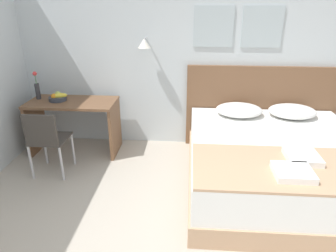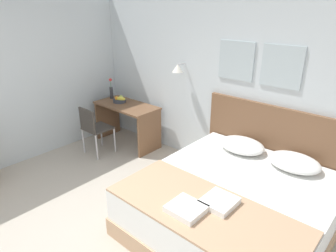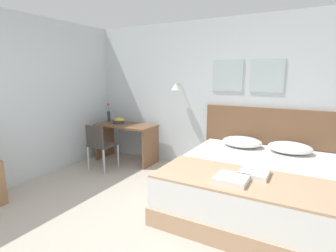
# 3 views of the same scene
# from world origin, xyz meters

# --- Properties ---
(wall_back) EXTENTS (5.44, 0.31, 2.65)m
(wall_back) POSITION_xyz_m (0.01, 2.75, 1.33)
(wall_back) COLOR silver
(wall_back) RESTS_ON ground_plane
(bed) EXTENTS (1.98, 2.09, 0.59)m
(bed) POSITION_xyz_m (1.07, 1.62, 0.29)
(bed) COLOR tan
(bed) RESTS_ON ground_plane
(headboard) EXTENTS (2.10, 0.06, 1.19)m
(headboard) POSITION_xyz_m (1.07, 2.69, 0.60)
(headboard) COLOR brown
(headboard) RESTS_ON ground_plane
(pillow_left) EXTENTS (0.61, 0.48, 0.16)m
(pillow_left) POSITION_xyz_m (0.73, 2.38, 0.67)
(pillow_left) COLOR white
(pillow_left) RESTS_ON bed
(pillow_right) EXTENTS (0.61, 0.48, 0.16)m
(pillow_right) POSITION_xyz_m (1.42, 2.38, 0.67)
(pillow_right) COLOR white
(pillow_right) RESTS_ON bed
(throw_blanket) EXTENTS (1.92, 0.84, 0.02)m
(throw_blanket) POSITION_xyz_m (1.07, 1.01, 0.60)
(throw_blanket) COLOR tan
(throw_blanket) RESTS_ON bed
(folded_towel_near_foot) EXTENTS (0.30, 0.32, 0.06)m
(folded_towel_near_foot) POSITION_xyz_m (1.16, 1.16, 0.65)
(folded_towel_near_foot) COLOR white
(folded_towel_near_foot) RESTS_ON throw_blanket
(folded_towel_mid_bed) EXTENTS (0.33, 0.30, 0.06)m
(folded_towel_mid_bed) POSITION_xyz_m (0.98, 0.87, 0.65)
(folded_towel_mid_bed) COLOR white
(folded_towel_mid_bed) RESTS_ON throw_blanket
(desk) EXTENTS (1.19, 0.58, 0.75)m
(desk) POSITION_xyz_m (-1.54, 2.33, 0.52)
(desk) COLOR brown
(desk) RESTS_ON ground_plane
(desk_chair) EXTENTS (0.42, 0.42, 0.84)m
(desk_chair) POSITION_xyz_m (-1.63, 1.66, 0.51)
(desk_chair) COLOR #3D3833
(desk_chair) RESTS_ON ground_plane
(fruit_bowl) EXTENTS (0.26, 0.23, 0.12)m
(fruit_bowl) POSITION_xyz_m (-1.73, 2.34, 0.80)
(fruit_bowl) COLOR #333842
(fruit_bowl) RESTS_ON desk
(flower_vase) EXTENTS (0.06, 0.06, 0.38)m
(flower_vase) POSITION_xyz_m (-2.03, 2.40, 0.90)
(flower_vase) COLOR #333338
(flower_vase) RESTS_ON desk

